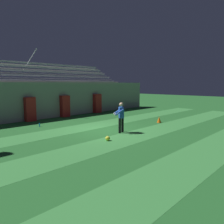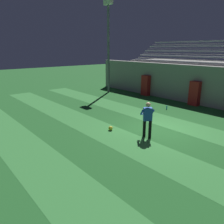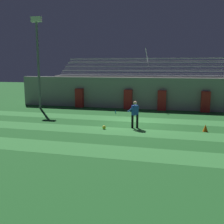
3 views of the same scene
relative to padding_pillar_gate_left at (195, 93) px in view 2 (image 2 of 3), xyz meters
The scene contains 11 objects.
ground_plane 6.19m from the padding_pillar_gate_left, 76.00° to the right, with size 80.00×80.00×0.00m, color #236028.
turf_stripe_near 12.07m from the padding_pillar_gate_left, 82.92° to the right, with size 28.00×1.85×0.01m, color #38843D.
turf_stripe_mid 8.42m from the padding_pillar_gate_left, 79.80° to the right, with size 28.00×1.85×0.01m, color #38843D.
turf_stripe_far 4.86m from the padding_pillar_gate_left, 71.91° to the right, with size 28.00×1.85×0.01m, color #38843D.
back_wall 1.67m from the padding_pillar_gate_left, 20.34° to the left, with size 24.00×0.60×2.80m, color #999691.
padding_pillar_gate_left is the anchor object (origin of this frame).
padding_pillar_far_left 4.62m from the padding_pillar_gate_left, behind, with size 0.72×0.44×1.73m, color #B21E1E.
floodlight_pole 9.01m from the padding_pillar_gate_left, 168.67° to the right, with size 0.90×0.36×7.99m.
goalkeeper 7.37m from the padding_pillar_gate_left, 76.26° to the right, with size 0.72×0.74×1.67m.
soccer_ball 7.91m from the padding_pillar_gate_left, 90.06° to the right, with size 0.22×0.22×0.22m, color yellow.
water_bottle 2.59m from the padding_pillar_gate_left, 103.67° to the right, with size 0.07×0.07×0.24m, color #1E8CD8.
Camera 2 is at (6.40, -8.54, 3.96)m, focal length 35.00 mm.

